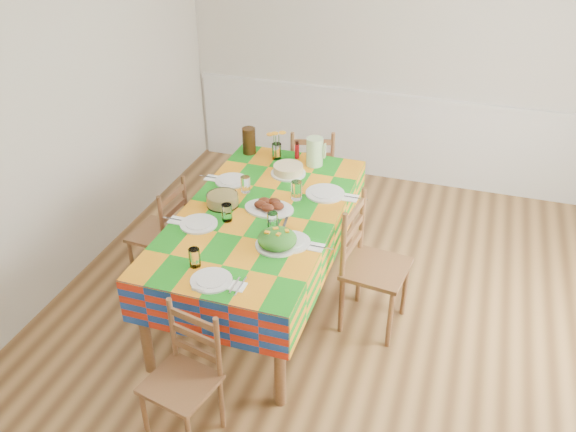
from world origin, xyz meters
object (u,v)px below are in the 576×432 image
Objects in this scene: dining_table at (261,222)px; tea_pitcher at (249,141)px; chair_far at (312,174)px; green_pitcher at (315,152)px; chair_right at (370,267)px; chair_near at (185,379)px; meat_platter at (269,206)px; chair_left at (163,234)px.

dining_table is 9.13× the size of tea_pitcher.
green_pitcher is at bearing 91.18° from chair_far.
green_pitcher is at bearing 45.25° from chair_right.
tea_pitcher is at bearing 113.42° from chair_near.
green_pitcher is 0.25× the size of chair_far.
meat_platter is 1.54× the size of green_pitcher.
chair_far is (0.01, 1.29, -0.25)m from dining_table.
chair_right is at bearing 105.14° from chair_far.
green_pitcher is at bearing 98.06° from chair_near.
chair_right is at bearing 70.37° from chair_near.
chair_far is at bearing 91.76° from meat_platter.
green_pitcher is at bearing 81.93° from meat_platter.
green_pitcher is 2.18m from chair_near.
chair_near is 1.53m from chair_right.
meat_platter is 0.42× the size of chair_near.
chair_near is at bearing -94.14° from green_pitcher.
chair_right is (1.23, -0.86, -0.41)m from tea_pitcher.
meat_platter is 1.61× the size of tea_pitcher.
green_pitcher is 1.13m from chair_right.
meat_platter is 1.39m from chair_near.
chair_right is (1.63, 0.01, 0.05)m from chair_left.
dining_table is 2.05× the size of chair_right.
tea_pitcher is 0.26× the size of chair_near.
green_pitcher is 1.37m from chair_left.
chair_near is at bearing 155.09° from chair_right.
chair_right is (0.80, -1.28, 0.04)m from chair_far.
chair_far is (-0.04, 1.24, -0.37)m from meat_platter.
chair_near is (-0.15, -2.12, -0.49)m from green_pitcher.
dining_table is at bearing 72.64° from chair_far.
chair_right is at bearing -2.92° from meat_platter.
chair_right is at bearing -35.05° from tea_pitcher.
meat_platter is 0.39× the size of chair_far.
dining_table is 0.86m from chair_left.
green_pitcher is (0.16, 0.83, 0.20)m from dining_table.
meat_platter is at bearing 93.99° from chair_right.
tea_pitcher is 2.25m from chair_near.
tea_pitcher is (-0.47, 0.83, 0.08)m from meat_platter.
tea_pitcher is at bearing 61.86° from chair_right.
dining_table is 2.30× the size of chair_left.
chair_far is 1.53m from chair_left.
chair_left is at bearing -139.66° from green_pitcher.
meat_platter is at bearing -60.32° from tea_pitcher.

